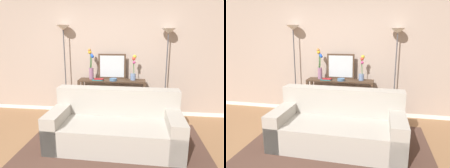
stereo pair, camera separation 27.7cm
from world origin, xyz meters
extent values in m
cube|color=#936B47|center=(0.00, 0.00, -0.01)|extent=(16.00, 16.00, 0.02)
cube|color=white|center=(0.00, 2.12, 0.04)|extent=(12.00, 0.15, 0.09)
cube|color=#B29E8E|center=(0.00, 2.12, 1.50)|extent=(12.00, 0.14, 2.82)
cube|color=#51382D|center=(0.40, 0.48, 0.01)|extent=(2.89, 2.13, 0.01)
cube|color=#ADA89E|center=(0.40, 0.58, 0.21)|extent=(2.07, 0.98, 0.42)
cube|color=#ADA89E|center=(0.41, 0.93, 0.65)|extent=(2.06, 0.28, 0.46)
cube|color=#ADA89E|center=(-0.51, 0.59, 0.30)|extent=(0.25, 0.96, 0.60)
cube|color=#ADA89E|center=(1.31, 0.57, 0.30)|extent=(0.25, 0.96, 0.60)
cube|color=#473323|center=(0.20, 1.79, 0.82)|extent=(1.41, 0.33, 0.03)
cube|color=#473323|center=(0.20, 1.79, 0.15)|extent=(1.30, 0.28, 0.01)
cube|color=#473323|center=(-0.47, 1.65, 0.40)|extent=(0.05, 0.05, 0.81)
cube|color=#473323|center=(0.88, 1.65, 0.40)|extent=(0.05, 0.05, 0.81)
cube|color=#473323|center=(-0.47, 1.93, 0.40)|extent=(0.05, 0.05, 0.81)
cube|color=#473323|center=(0.88, 1.93, 0.40)|extent=(0.05, 0.05, 0.81)
cylinder|color=#4C4C51|center=(-0.84, 1.89, 0.01)|extent=(0.26, 0.26, 0.02)
cylinder|color=#4C4C51|center=(-0.84, 1.89, 0.94)|extent=(0.02, 0.02, 1.84)
cone|color=silver|center=(-0.84, 1.89, 1.91)|extent=(0.28, 0.28, 0.10)
cylinder|color=#4C4C51|center=(1.33, 1.89, 0.01)|extent=(0.26, 0.26, 0.02)
cylinder|color=#4C4C51|center=(1.33, 1.89, 0.90)|extent=(0.02, 0.02, 1.76)
cone|color=silver|center=(1.33, 1.89, 1.83)|extent=(0.28, 0.28, 0.10)
cube|color=#473323|center=(0.19, 1.93, 1.10)|extent=(0.59, 0.02, 0.53)
cube|color=silver|center=(0.19, 1.92, 1.10)|extent=(0.52, 0.01, 0.46)
cylinder|color=gray|center=(-0.24, 1.82, 0.96)|extent=(0.10, 0.10, 0.24)
cylinder|color=#3D7538|center=(-0.25, 1.83, 1.26)|extent=(0.01, 0.03, 0.37)
sphere|color=#CB8442|center=(-0.27, 1.83, 1.45)|extent=(0.07, 0.07, 0.07)
cylinder|color=#3D7538|center=(-0.24, 1.84, 1.21)|extent=(0.03, 0.01, 0.26)
sphere|color=blue|center=(-0.23, 1.86, 1.34)|extent=(0.07, 0.07, 0.07)
cylinder|color=#3D7538|center=(-0.25, 1.84, 1.23)|extent=(0.02, 0.02, 0.31)
sphere|color=#7040D8|center=(-0.26, 1.85, 1.38)|extent=(0.05, 0.05, 0.05)
cylinder|color=#3D7538|center=(-0.23, 1.83, 1.20)|extent=(0.03, 0.03, 0.24)
sphere|color=blue|center=(-0.21, 1.85, 1.31)|extent=(0.06, 0.06, 0.06)
cylinder|color=#3D7538|center=(-0.25, 1.83, 1.24)|extent=(0.03, 0.05, 0.33)
sphere|color=gold|center=(-0.27, 1.84, 1.41)|extent=(0.08, 0.08, 0.08)
cylinder|color=#6B84AD|center=(0.65, 1.83, 0.90)|extent=(0.11, 0.11, 0.14)
cylinder|color=#3D7538|center=(0.66, 1.81, 1.09)|extent=(0.03, 0.02, 0.24)
sphere|color=#C1427F|center=(0.67, 1.79, 1.21)|extent=(0.06, 0.06, 0.06)
cylinder|color=#3D7538|center=(0.65, 1.81, 1.13)|extent=(0.03, 0.01, 0.32)
sphere|color=#DE4732|center=(0.66, 1.79, 1.29)|extent=(0.08, 0.08, 0.08)
cylinder|color=#3D7538|center=(0.66, 1.81, 1.15)|extent=(0.02, 0.02, 0.36)
sphere|color=gold|center=(0.68, 1.80, 1.33)|extent=(0.07, 0.07, 0.07)
cylinder|color=#4C7093|center=(0.24, 1.70, 0.86)|extent=(0.15, 0.15, 0.04)
torus|color=#4C7093|center=(0.24, 1.70, 0.88)|extent=(0.15, 0.15, 0.01)
cube|color=#1E7075|center=(-0.07, 1.71, 0.85)|extent=(0.23, 0.15, 0.02)
cube|color=maroon|center=(-0.06, 1.70, 0.86)|extent=(0.20, 0.14, 0.02)
cube|color=#2D2D33|center=(-0.35, 1.79, 0.06)|extent=(0.04, 0.16, 0.11)
cube|color=#B77F33|center=(-0.30, 1.79, 0.06)|extent=(0.06, 0.15, 0.12)
cube|color=#BC3328|center=(-0.25, 1.79, 0.05)|extent=(0.03, 0.17, 0.10)
cube|color=#236033|center=(-0.21, 1.79, 0.06)|extent=(0.05, 0.18, 0.12)
cube|color=silver|center=(-0.17, 1.79, 0.06)|extent=(0.03, 0.15, 0.13)
cube|color=maroon|center=(-0.14, 1.79, 0.05)|extent=(0.02, 0.17, 0.10)
cube|color=tan|center=(-0.10, 1.79, 0.05)|extent=(0.04, 0.13, 0.11)
cube|color=#6B3360|center=(-0.06, 1.79, 0.06)|extent=(0.03, 0.14, 0.11)
cube|color=navy|center=(-0.03, 1.79, 0.05)|extent=(0.03, 0.15, 0.10)
cube|color=#1E7075|center=(0.01, 1.79, 0.06)|extent=(0.04, 0.16, 0.12)
camera|label=1|loc=(0.73, -2.44, 1.75)|focal=33.12mm
camera|label=2|loc=(1.01, -2.39, 1.75)|focal=33.12mm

